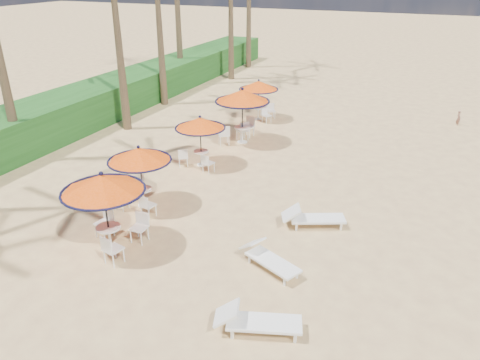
% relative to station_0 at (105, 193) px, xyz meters
% --- Properties ---
extents(ground, '(160.00, 160.00, 0.00)m').
position_rel_station_0_xyz_m(ground, '(4.62, -0.46, -1.83)').
color(ground, tan).
rests_on(ground, ground).
extents(scrub_hedge, '(3.00, 40.00, 1.80)m').
position_rel_station_0_xyz_m(scrub_hedge, '(-8.88, 10.54, -0.93)').
color(scrub_hedge, '#194716').
rests_on(scrub_hedge, ground).
extents(station_0, '(2.40, 2.40, 2.50)m').
position_rel_station_0_xyz_m(station_0, '(0.00, 0.00, 0.00)').
color(station_0, black).
rests_on(station_0, ground).
extents(station_1, '(2.17, 2.17, 2.26)m').
position_rel_station_0_xyz_m(station_1, '(-0.70, 2.61, -0.17)').
color(station_1, black).
rests_on(station_1, ground).
extents(station_2, '(2.09, 2.09, 2.18)m').
position_rel_station_0_xyz_m(station_2, '(-0.52, 6.64, -0.17)').
color(station_2, black).
rests_on(station_2, ground).
extents(station_3, '(2.54, 2.54, 2.65)m').
position_rel_station_0_xyz_m(station_3, '(-0.09, 9.96, 0.10)').
color(station_3, black).
rests_on(station_3, ground).
extents(station_4, '(2.11, 2.11, 2.20)m').
position_rel_station_0_xyz_m(station_4, '(-0.62, 13.67, -0.22)').
color(station_4, black).
rests_on(station_4, ground).
extents(lounger_near, '(2.10, 1.24, 0.72)m').
position_rel_station_0_xyz_m(lounger_near, '(5.23, -1.57, -1.49)').
color(lounger_near, white).
rests_on(lounger_near, ground).
extents(lounger_mid, '(2.01, 1.37, 0.69)m').
position_rel_station_0_xyz_m(lounger_mid, '(4.61, 0.92, -1.51)').
color(lounger_mid, white).
rests_on(lounger_mid, ground).
extents(lounger_far, '(2.11, 1.42, 0.73)m').
position_rel_station_0_xyz_m(lounger_far, '(5.11, 3.59, -1.49)').
color(lounger_far, white).
rests_on(lounger_far, ground).
extents(person, '(0.30, 0.36, 0.83)m').
position_rel_station_0_xyz_m(person, '(9.33, 16.87, -1.42)').
color(person, '#8E5A48').
rests_on(person, ground).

